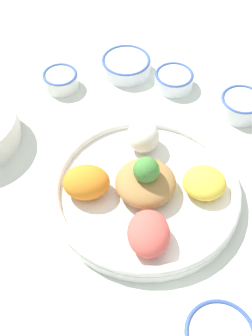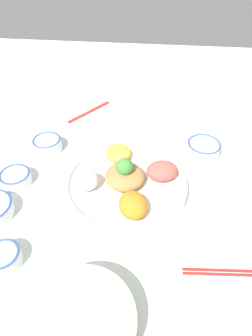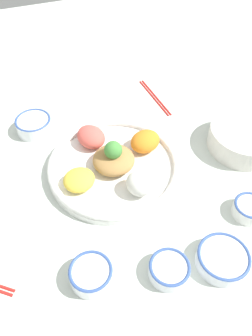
{
  "view_description": "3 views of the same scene",
  "coord_description": "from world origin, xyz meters",
  "px_view_note": "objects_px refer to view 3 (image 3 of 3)",
  "views": [
    {
      "loc": [
        -0.52,
        -0.1,
        0.76
      ],
      "look_at": [
        0.03,
        0.06,
        0.03
      ],
      "focal_mm": 50.0,
      "sensor_mm": 36.0,
      "label": 1
    },
    {
      "loc": [
        -0.06,
        0.59,
        0.62
      ],
      "look_at": [
        0.0,
        -0.02,
        0.05
      ],
      "focal_mm": 30.0,
      "sensor_mm": 36.0,
      "label": 2
    },
    {
      "loc": [
        0.59,
        -0.17,
        0.71
      ],
      "look_at": [
        0.04,
        0.03,
        0.05
      ],
      "focal_mm": 35.0,
      "sensor_mm": 36.0,
      "label": 3
    }
  ],
  "objects_px": {
    "sauce_bowl_far": "(91,274)",
    "rice_bowl_plain": "(34,124)",
    "serving_spoon_main": "(34,102)",
    "sauce_bowl_dark": "(223,259)",
    "rice_bowl_blue": "(169,269)",
    "sauce_bowl_red": "(249,208)",
    "side_serving_bowl": "(246,137)",
    "chopsticks_pair_far": "(155,97)",
    "salad_platter": "(114,164)"
  },
  "relations": [
    {
      "from": "sauce_bowl_dark",
      "to": "side_serving_bowl",
      "type": "distance_m",
      "value": 0.41
    },
    {
      "from": "rice_bowl_blue",
      "to": "serving_spoon_main",
      "type": "bearing_deg",
      "value": -166.37
    },
    {
      "from": "salad_platter",
      "to": "side_serving_bowl",
      "type": "xyz_separation_m",
      "value": [
        0.04,
        0.4,
        0.01
      ]
    },
    {
      "from": "side_serving_bowl",
      "to": "chopsticks_pair_far",
      "type": "distance_m",
      "value": 0.35
    },
    {
      "from": "sauce_bowl_far",
      "to": "side_serving_bowl",
      "type": "height_order",
      "value": "side_serving_bowl"
    },
    {
      "from": "salad_platter",
      "to": "sauce_bowl_dark",
      "type": "bearing_deg",
      "value": 21.34
    },
    {
      "from": "sauce_bowl_red",
      "to": "side_serving_bowl",
      "type": "height_order",
      "value": "side_serving_bowl"
    },
    {
      "from": "sauce_bowl_red",
      "to": "rice_bowl_blue",
      "type": "xyz_separation_m",
      "value": [
        0.08,
        -0.26,
        -0.0
      ]
    },
    {
      "from": "salad_platter",
      "to": "rice_bowl_plain",
      "type": "relative_size",
      "value": 3.33
    },
    {
      "from": "sauce_bowl_far",
      "to": "rice_bowl_plain",
      "type": "bearing_deg",
      "value": -176.53
    },
    {
      "from": "rice_bowl_blue",
      "to": "sauce_bowl_dark",
      "type": "relative_size",
      "value": 0.77
    },
    {
      "from": "side_serving_bowl",
      "to": "sauce_bowl_dark",
      "type": "bearing_deg",
      "value": -40.29
    },
    {
      "from": "sauce_bowl_far",
      "to": "chopsticks_pair_far",
      "type": "xyz_separation_m",
      "value": [
        -0.56,
        0.4,
        -0.02
      ]
    },
    {
      "from": "sauce_bowl_far",
      "to": "serving_spoon_main",
      "type": "bearing_deg",
      "value": -179.1
    },
    {
      "from": "sauce_bowl_dark",
      "to": "rice_bowl_plain",
      "type": "bearing_deg",
      "value": -151.8
    },
    {
      "from": "sauce_bowl_red",
      "to": "rice_bowl_plain",
      "type": "height_order",
      "value": "rice_bowl_plain"
    },
    {
      "from": "sauce_bowl_dark",
      "to": "sauce_bowl_far",
      "type": "relative_size",
      "value": 1.24
    },
    {
      "from": "salad_platter",
      "to": "sauce_bowl_red",
      "type": "relative_size",
      "value": 4.48
    },
    {
      "from": "rice_bowl_blue",
      "to": "chopsticks_pair_far",
      "type": "relative_size",
      "value": 0.42
    },
    {
      "from": "sauce_bowl_red",
      "to": "chopsticks_pair_far",
      "type": "relative_size",
      "value": 0.38
    },
    {
      "from": "rice_bowl_plain",
      "to": "sauce_bowl_red",
      "type": "bearing_deg",
      "value": 42.15
    },
    {
      "from": "sauce_bowl_red",
      "to": "serving_spoon_main",
      "type": "xyz_separation_m",
      "value": [
        -0.65,
        -0.44,
        -0.02
      ]
    },
    {
      "from": "chopsticks_pair_far",
      "to": "rice_bowl_blue",
      "type": "bearing_deg",
      "value": 154.88
    },
    {
      "from": "sauce_bowl_red",
      "to": "side_serving_bowl",
      "type": "bearing_deg",
      "value": 149.31
    },
    {
      "from": "salad_platter",
      "to": "sauce_bowl_far",
      "type": "height_order",
      "value": "salad_platter"
    },
    {
      "from": "rice_bowl_blue",
      "to": "sauce_bowl_far",
      "type": "height_order",
      "value": "sauce_bowl_far"
    },
    {
      "from": "sauce_bowl_red",
      "to": "rice_bowl_blue",
      "type": "relative_size",
      "value": 0.9
    },
    {
      "from": "salad_platter",
      "to": "serving_spoon_main",
      "type": "xyz_separation_m",
      "value": [
        -0.39,
        -0.16,
        -0.02
      ]
    },
    {
      "from": "salad_platter",
      "to": "chopsticks_pair_far",
      "type": "distance_m",
      "value": 0.37
    },
    {
      "from": "rice_bowl_blue",
      "to": "chopsticks_pair_far",
      "type": "height_order",
      "value": "rice_bowl_blue"
    },
    {
      "from": "sauce_bowl_red",
      "to": "chopsticks_pair_far",
      "type": "height_order",
      "value": "sauce_bowl_red"
    },
    {
      "from": "sauce_bowl_dark",
      "to": "serving_spoon_main",
      "type": "bearing_deg",
      "value": -158.06
    },
    {
      "from": "side_serving_bowl",
      "to": "serving_spoon_main",
      "type": "height_order",
      "value": "side_serving_bowl"
    },
    {
      "from": "sauce_bowl_far",
      "to": "chopsticks_pair_far",
      "type": "bearing_deg",
      "value": 144.57
    },
    {
      "from": "salad_platter",
      "to": "sauce_bowl_dark",
      "type": "height_order",
      "value": "salad_platter"
    },
    {
      "from": "serving_spoon_main",
      "to": "sauce_bowl_dark",
      "type": "bearing_deg",
      "value": -73.42
    },
    {
      "from": "rice_bowl_blue",
      "to": "serving_spoon_main",
      "type": "distance_m",
      "value": 0.75
    },
    {
      "from": "sauce_bowl_far",
      "to": "side_serving_bowl",
      "type": "distance_m",
      "value": 0.6
    },
    {
      "from": "rice_bowl_blue",
      "to": "sauce_bowl_far",
      "type": "bearing_deg",
      "value": -106.1
    },
    {
      "from": "rice_bowl_plain",
      "to": "side_serving_bowl",
      "type": "bearing_deg",
      "value": 63.65
    },
    {
      "from": "sauce_bowl_dark",
      "to": "side_serving_bowl",
      "type": "relative_size",
      "value": 0.55
    },
    {
      "from": "sauce_bowl_far",
      "to": "chopsticks_pair_far",
      "type": "distance_m",
      "value": 0.68
    },
    {
      "from": "rice_bowl_blue",
      "to": "sauce_bowl_dark",
      "type": "height_order",
      "value": "sauce_bowl_dark"
    },
    {
      "from": "sauce_bowl_far",
      "to": "sauce_bowl_red",
      "type": "bearing_deg",
      "value": 93.75
    },
    {
      "from": "rice_bowl_plain",
      "to": "serving_spoon_main",
      "type": "relative_size",
      "value": 0.88
    },
    {
      "from": "sauce_bowl_red",
      "to": "serving_spoon_main",
      "type": "height_order",
      "value": "sauce_bowl_red"
    },
    {
      "from": "sauce_bowl_red",
      "to": "side_serving_bowl",
      "type": "distance_m",
      "value": 0.25
    },
    {
      "from": "salad_platter",
      "to": "sauce_bowl_far",
      "type": "xyz_separation_m",
      "value": [
        0.29,
        -0.15,
        -0.0
      ]
    },
    {
      "from": "salad_platter",
      "to": "side_serving_bowl",
      "type": "bearing_deg",
      "value": 83.77
    },
    {
      "from": "rice_bowl_blue",
      "to": "sauce_bowl_far",
      "type": "relative_size",
      "value": 0.96
    }
  ]
}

